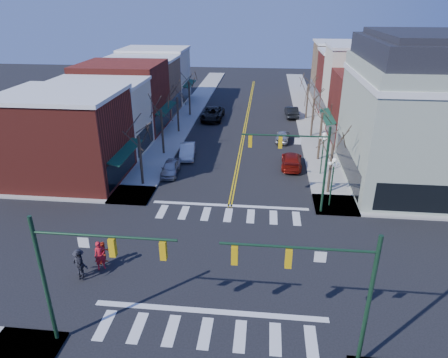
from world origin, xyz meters
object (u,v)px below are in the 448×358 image
(car_right_far, at_px, (292,112))
(pedestrian_dark_b, at_px, (79,262))
(car_right_mid, at_px, (283,136))
(lamppost_midblock, at_px, (323,146))
(car_right_near, at_px, (292,160))
(car_left_far, at_px, (213,114))
(pedestrian_red_a, at_px, (100,256))
(pedestrian_red_b, at_px, (104,253))
(car_left_near, at_px, (170,168))
(car_left_mid, at_px, (187,151))
(victorian_corner, at_px, (424,112))
(lamppost_corner, at_px, (333,174))
(pedestrian_dark_a, at_px, (80,264))

(car_right_far, height_order, pedestrian_dark_b, pedestrian_dark_b)
(car_right_mid, distance_m, pedestrian_dark_b, 30.17)
(lamppost_midblock, distance_m, car_right_near, 3.95)
(lamppost_midblock, relative_size, car_left_far, 0.71)
(pedestrian_red_a, distance_m, pedestrian_red_b, 0.62)
(car_left_far, bearing_deg, car_left_near, -93.66)
(car_left_mid, distance_m, pedestrian_dark_b, 20.97)
(victorian_corner, distance_m, car_left_far, 28.95)
(lamppost_midblock, distance_m, car_left_far, 22.48)
(lamppost_corner, relative_size, car_right_far, 0.93)
(car_left_mid, xyz_separation_m, car_left_far, (0.81, 14.82, 0.13))
(car_right_near, height_order, pedestrian_dark_b, pedestrian_dark_b)
(car_left_near, height_order, car_left_far, car_left_far)
(car_left_near, distance_m, pedestrian_red_a, 15.38)
(car_right_far, distance_m, pedestrian_dark_b, 40.99)
(lamppost_midblock, bearing_deg, car_right_mid, 109.20)
(pedestrian_red_a, bearing_deg, lamppost_corner, -1.00)
(victorian_corner, distance_m, pedestrian_dark_b, 30.57)
(pedestrian_dark_a, bearing_deg, pedestrian_red_a, 111.23)
(lamppost_corner, distance_m, car_right_mid, 16.77)
(lamppost_midblock, relative_size, pedestrian_dark_b, 2.43)
(car_left_near, xyz_separation_m, pedestrian_dark_b, (-1.96, -16.04, 0.38))
(lamppost_corner, bearing_deg, car_right_mid, 101.81)
(lamppost_corner, xyz_separation_m, car_left_far, (-13.00, 24.72, -2.11))
(car_left_mid, xyz_separation_m, pedestrian_dark_a, (-2.56, -21.06, 0.39))
(lamppost_midblock, xyz_separation_m, car_left_near, (-14.60, -1.35, -2.30))
(pedestrian_dark_a, bearing_deg, pedestrian_dark_b, -172.52)
(car_left_mid, height_order, car_right_near, car_left_mid)
(pedestrian_red_a, bearing_deg, car_right_far, 35.61)
(pedestrian_red_b, distance_m, pedestrian_dark_b, 1.66)
(car_right_far, bearing_deg, car_right_near, 83.60)
(car_left_mid, bearing_deg, victorian_corner, -17.57)
(car_left_far, distance_m, pedestrian_red_b, 34.42)
(lamppost_corner, distance_m, pedestrian_dark_b, 19.91)
(pedestrian_dark_b, bearing_deg, car_left_mid, -75.92)
(car_left_mid, bearing_deg, pedestrian_red_b, -102.51)
(victorian_corner, relative_size, pedestrian_red_a, 7.30)
(car_right_near, bearing_deg, lamppost_midblock, 149.74)
(car_left_near, relative_size, pedestrian_dark_b, 2.19)
(car_right_mid, distance_m, car_right_far, 11.21)
(lamppost_corner, relative_size, car_left_mid, 0.99)
(car_right_mid, xyz_separation_m, pedestrian_dark_b, (-13.16, -27.15, 0.37))
(pedestrian_dark_a, bearing_deg, lamppost_midblock, 110.81)
(car_left_near, distance_m, car_left_far, 19.64)
(pedestrian_red_a, distance_m, pedestrian_dark_a, 1.30)
(car_right_far, bearing_deg, lamppost_midblock, 91.30)
(lamppost_corner, xyz_separation_m, pedestrian_red_b, (-15.50, -9.61, -2.03))
(car_left_mid, bearing_deg, pedestrian_dark_a, -104.50)
(car_right_far, height_order, pedestrian_red_b, pedestrian_red_b)
(victorian_corner, relative_size, pedestrian_dark_a, 7.48)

